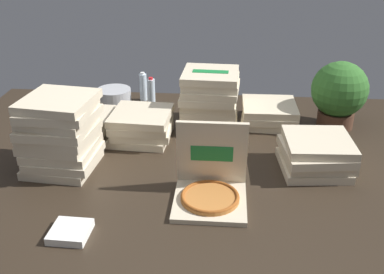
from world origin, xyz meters
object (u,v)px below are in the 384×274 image
(water_bottle_0, at_px, (143,87))
(open_pizza_box, at_px, (211,185))
(napkin_pile, at_px, (70,232))
(pizza_stack_left_near, at_px, (210,98))
(water_bottle_1, at_px, (95,106))
(pizza_stack_left_far, at_px, (82,124))
(pizza_stack_center_far, at_px, (269,113))
(potted_plant, at_px, (339,93))
(ice_bucket, at_px, (114,98))
(pizza_stack_center_near, at_px, (316,154))
(pizza_stack_right_near, at_px, (60,133))
(pizza_stack_right_mid, at_px, (141,125))
(water_bottle_2, at_px, (151,92))

(water_bottle_0, bearing_deg, open_pizza_box, -66.37)
(napkin_pile, bearing_deg, open_pizza_box, 29.38)
(pizza_stack_left_near, distance_m, water_bottle_1, 0.83)
(pizza_stack_left_far, height_order, water_bottle_1, water_bottle_1)
(pizza_stack_center_far, xyz_separation_m, potted_plant, (0.47, -0.01, 0.18))
(pizza_stack_left_near, bearing_deg, ice_bucket, 159.99)
(pizza_stack_left_near, height_order, water_bottle_0, pizza_stack_left_near)
(water_bottle_0, bearing_deg, pizza_stack_center_far, -20.92)
(water_bottle_1, bearing_deg, pizza_stack_left_near, -0.12)
(open_pizza_box, distance_m, pizza_stack_center_near, 0.70)
(open_pizza_box, xyz_separation_m, pizza_stack_right_near, (-0.88, 0.27, 0.14))
(pizza_stack_left_far, relative_size, water_bottle_0, 1.73)
(water_bottle_0, bearing_deg, potted_plant, -15.05)
(pizza_stack_center_near, xyz_separation_m, pizza_stack_left_far, (-1.50, 0.35, -0.02))
(open_pizza_box, relative_size, pizza_stack_right_mid, 0.98)
(ice_bucket, bearing_deg, water_bottle_2, 5.54)
(open_pizza_box, xyz_separation_m, pizza_stack_center_near, (0.60, 0.36, 0.01))
(water_bottle_0, bearing_deg, ice_bucket, -144.02)
(pizza_stack_right_near, relative_size, potted_plant, 0.94)
(pizza_stack_center_near, xyz_separation_m, napkin_pile, (-1.24, -0.72, -0.08))
(water_bottle_0, xyz_separation_m, potted_plant, (1.44, -0.39, 0.14))
(water_bottle_1, bearing_deg, open_pizza_box, -47.39)
(open_pizza_box, bearing_deg, water_bottle_2, 112.37)
(pizza_stack_center_far, relative_size, ice_bucket, 1.53)
(pizza_stack_center_near, height_order, ice_bucket, pizza_stack_center_near)
(pizza_stack_left_far, bearing_deg, water_bottle_1, 83.04)
(pizza_stack_right_mid, relative_size, water_bottle_2, 1.75)
(pizza_stack_center_near, distance_m, pizza_stack_right_near, 1.49)
(ice_bucket, bearing_deg, pizza_stack_center_near, -31.64)
(open_pizza_box, xyz_separation_m, pizza_stack_center_far, (0.38, 1.00, -0.01))
(water_bottle_0, bearing_deg, pizza_stack_center_near, -40.19)
(pizza_stack_left_far, height_order, potted_plant, potted_plant)
(pizza_stack_right_mid, xyz_separation_m, pizza_stack_left_near, (0.44, 0.27, 0.10))
(water_bottle_2, bearing_deg, pizza_stack_right_mid, -87.28)
(pizza_stack_left_near, xyz_separation_m, napkin_pile, (-0.59, -1.31, -0.18))
(pizza_stack_left_far, distance_m, ice_bucket, 0.52)
(potted_plant, bearing_deg, water_bottle_2, 168.85)
(ice_bucket, relative_size, napkin_pile, 1.49)
(pizza_stack_center_far, height_order, napkin_pile, pizza_stack_center_far)
(pizza_stack_center_far, distance_m, water_bottle_0, 1.05)
(pizza_stack_left_far, xyz_separation_m, napkin_pile, (0.26, -1.07, -0.05))
(pizza_stack_left_near, relative_size, water_bottle_0, 1.77)
(pizza_stack_right_mid, xyz_separation_m, napkin_pile, (-0.15, -1.03, -0.08))
(pizza_stack_right_near, distance_m, pizza_stack_left_far, 0.47)
(pizza_stack_right_near, xyz_separation_m, ice_bucket, (0.08, 0.96, -0.15))
(pizza_stack_right_mid, distance_m, ice_bucket, 0.64)
(pizza_stack_right_mid, relative_size, pizza_stack_left_near, 0.99)
(open_pizza_box, distance_m, ice_bucket, 1.46)
(pizza_stack_left_near, height_order, water_bottle_1, pizza_stack_left_near)
(ice_bucket, bearing_deg, pizza_stack_right_near, -94.52)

